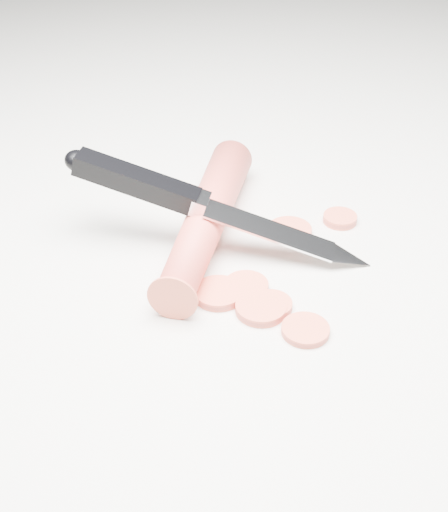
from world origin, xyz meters
TOP-DOWN VIEW (x-y plane):
  - ground at (0.00, 0.00)m, footprint 2.40×2.40m
  - carrot at (-0.00, 0.05)m, footprint 0.19×0.17m
  - carrot_slice_0 at (-0.03, -0.05)m, footprint 0.04×0.04m
  - carrot_slice_1 at (-0.05, -0.02)m, footprint 0.04×0.04m
  - carrot_slice_2 at (0.06, 0.01)m, footprint 0.04×0.04m
  - carrot_slice_3 at (-0.02, -0.05)m, footprint 0.03×0.03m
  - carrot_slice_4 at (0.10, -0.00)m, footprint 0.03×0.03m
  - carrot_slice_5 at (-0.02, -0.02)m, footprint 0.03×0.03m
  - carrot_slice_6 at (-0.02, -0.09)m, footprint 0.04×0.04m
  - kitchen_knife at (-0.00, 0.04)m, footprint 0.19×0.22m

SIDE VIEW (x-z plane):
  - ground at x=0.00m, z-range 0.00..0.00m
  - carrot_slice_6 at x=-0.02m, z-range 0.00..0.01m
  - carrot_slice_3 at x=-0.02m, z-range 0.00..0.01m
  - carrot_slice_2 at x=0.06m, z-range 0.00..0.01m
  - carrot_slice_5 at x=-0.02m, z-range 0.00..0.01m
  - carrot_slice_1 at x=-0.05m, z-range 0.00..0.01m
  - carrot_slice_0 at x=-0.03m, z-range 0.00..0.01m
  - carrot_slice_4 at x=0.10m, z-range 0.00..0.01m
  - carrot at x=0.00m, z-range 0.00..0.04m
  - kitchen_knife at x=0.00m, z-range 0.00..0.08m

